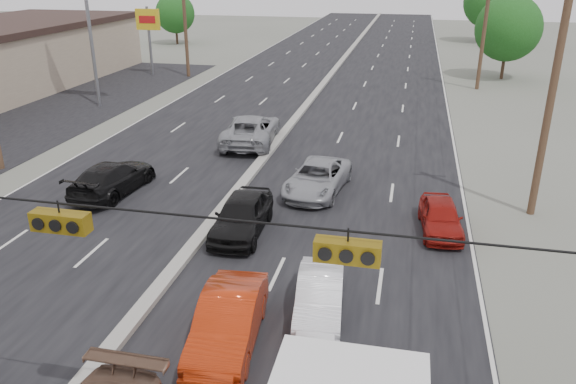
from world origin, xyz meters
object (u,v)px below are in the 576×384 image
object	(u,v)px
utility_pole_left_c	(185,18)
tree_left_far	(175,13)
pole_sign_far	(148,25)
oncoming_near	(113,178)
queue_car_c	(317,178)
tree_right_mid	(508,28)
queue_car_a	(242,215)
oncoming_far	(251,130)
red_sedan	(228,322)
tree_right_far	(490,2)
queue_car_e	(441,217)
queue_car_b	(320,297)
utility_pole_right_b	(552,91)
utility_pole_right_c	(485,24)

from	to	relation	value
utility_pole_left_c	tree_left_far	size ratio (longest dim) A/B	1.63
pole_sign_far	oncoming_near	xyz separation A→B (m)	(10.61, -26.68, -3.70)
oncoming_near	queue_car_c	bearing A→B (deg)	-162.36
tree_left_far	tree_right_mid	bearing A→B (deg)	-22.07
queue_car_a	tree_left_far	bearing A→B (deg)	113.79
pole_sign_far	queue_car_c	bearing A→B (deg)	-51.62
oncoming_far	queue_car_c	bearing A→B (deg)	121.85
red_sedan	oncoming_far	world-z (taller)	oncoming_far
tree_right_far	queue_car_e	xyz separation A→B (m)	(-7.23, -57.56, -4.33)
queue_car_b	queue_car_a	bearing A→B (deg)	122.87
utility_pole_left_c	oncoming_far	xyz separation A→B (m)	(11.10, -18.26, -4.28)
utility_pole_right_b	utility_pole_left_c	bearing A→B (deg)	135.00
pole_sign_far	oncoming_far	bearing A→B (deg)	-51.35
tree_right_mid	queue_car_c	size ratio (longest dim) A/B	1.47
utility_pole_right_c	oncoming_near	world-z (taller)	utility_pole_right_c
red_sedan	queue_car_c	xyz separation A→B (m)	(0.50, 11.26, -0.05)
tree_right_mid	queue_car_a	bearing A→B (deg)	-111.62
utility_pole_right_b	tree_left_far	size ratio (longest dim) A/B	1.63
utility_pole_left_c	red_sedan	distance (m)	39.33
queue_car_e	oncoming_near	distance (m)	14.19
utility_pole_right_c	oncoming_far	xyz separation A→B (m)	(-13.90, -18.26, -4.28)
tree_right_far	utility_pole_right_c	bearing A→B (deg)	-96.65
utility_pole_right_b	oncoming_far	distance (m)	16.03
queue_car_a	queue_car_b	bearing A→B (deg)	-52.69
tree_right_far	queue_car_a	size ratio (longest dim) A/B	1.86
pole_sign_far	queue_car_e	size ratio (longest dim) A/B	1.64
tree_right_mid	oncoming_near	bearing A→B (deg)	-122.77
queue_car_b	tree_right_far	bearing A→B (deg)	74.35
queue_car_e	utility_pole_right_c	bearing A→B (deg)	77.18
red_sedan	queue_car_e	distance (m)	10.12
utility_pole_right_b	queue_car_c	bearing A→B (deg)	177.56
queue_car_b	pole_sign_far	bearing A→B (deg)	115.89
utility_pole_left_c	red_sedan	size ratio (longest dim) A/B	2.28
utility_pole_left_c	tree_right_far	bearing A→B (deg)	46.47
utility_pole_right_c	pole_sign_far	size ratio (longest dim) A/B	1.67
tree_right_mid	red_sedan	world-z (taller)	tree_right_mid
oncoming_near	oncoming_far	size ratio (longest dim) A/B	0.83
queue_car_c	oncoming_near	size ratio (longest dim) A/B	0.99
red_sedan	queue_car_c	size ratio (longest dim) A/B	0.90
red_sedan	queue_car_e	size ratio (longest dim) A/B	1.20
queue_car_c	queue_car_e	world-z (taller)	queue_car_c
queue_car_a	utility_pole_right_c	bearing A→B (deg)	67.67
red_sedan	pole_sign_far	bearing A→B (deg)	112.19
oncoming_far	queue_car_a	bearing A→B (deg)	98.44
tree_right_mid	oncoming_far	size ratio (longest dim) A/B	1.21
utility_pole_right_c	oncoming_far	bearing A→B (deg)	-127.28
queue_car_e	red_sedan	bearing A→B (deg)	-129.84
tree_right_mid	queue_car_a	distance (m)	37.09
queue_car_c	oncoming_near	bearing A→B (deg)	-160.26
utility_pole_right_b	queue_car_c	world-z (taller)	utility_pole_right_b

